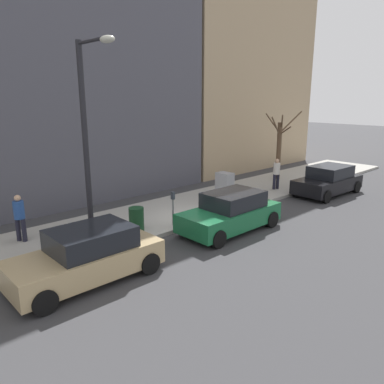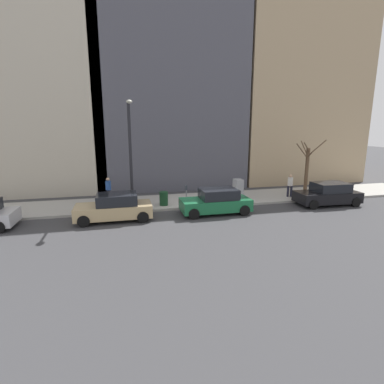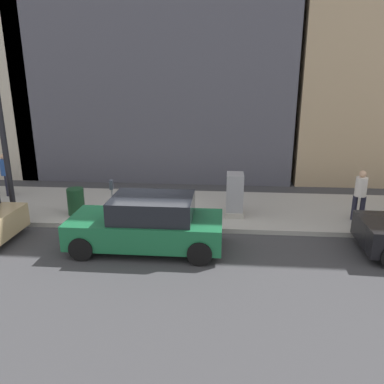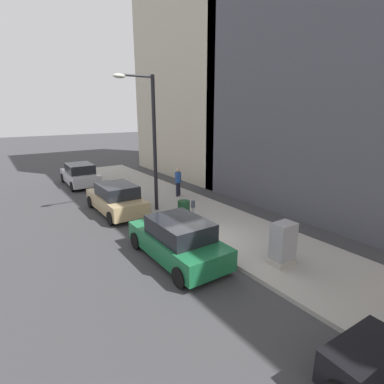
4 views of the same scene
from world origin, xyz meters
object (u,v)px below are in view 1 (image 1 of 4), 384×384
Objects in this scene: office_block_center at (44,24)px; utility_box at (225,188)px; parked_car_tan at (87,256)px; parked_car_green at (231,212)px; bare_tree at (279,147)px; streetlamp at (89,132)px; parked_car_black at (328,181)px; office_tower_left at (205,52)px; parking_meter at (173,205)px; pedestrian_near_meter at (276,172)px; trash_bin at (136,219)px; pedestrian_midblock at (19,215)px.

utility_box is at bearing -160.86° from office_block_center.
parked_car_tan is 15.98m from office_block_center.
bare_tree is (3.80, -8.70, 1.36)m from parked_car_green.
office_block_center is (11.39, -3.76, 4.92)m from streetlamp.
parked_car_black is at bearing -88.71° from parked_car_green.
utility_box is 15.28m from office_tower_left.
streetlamp is at bearing 97.87° from utility_box.
streetlamp reaches higher than utility_box.
utility_box is 0.22× the size of streetlamp.
parking_meter is 0.81× the size of pedestrian_near_meter.
pedestrian_midblock is (1.89, 3.52, 0.49)m from trash_bin.
trash_bin is 13.73m from office_block_center.
streetlamp reaches higher than parked_car_tan.
pedestrian_midblock is (2.34, 4.93, 0.11)m from parking_meter.
pedestrian_midblock is (3.95, 0.43, 0.35)m from parked_car_tan.
office_block_center is at bearing 88.63° from office_tower_left.
office_block_center is (10.77, -1.74, 8.34)m from trash_bin.
pedestrian_near_meter is at bearing -69.67° from parked_car_green.
trash_bin is 19.14m from office_tower_left.
office_block_center is at bearing -9.17° from trash_bin.
parked_car_green is at bearing 135.95° from utility_box.
utility_box is 6.51m from bare_tree.
parking_meter is (1.61, -4.50, 0.24)m from parked_car_tan.
bare_tree is (2.29, -13.62, -1.92)m from streetlamp.
office_tower_left is at bearing -53.74° from parked_car_tan.
pedestrian_near_meter is (0.85, -11.35, -2.93)m from streetlamp.
office_block_center reaches higher than pedestrian_near_meter.
pedestrian_near_meter reaches higher than parked_car_tan.
parked_car_tan is 2.53× the size of pedestrian_near_meter.
office_block_center reaches higher than parked_car_black.
pedestrian_midblock reaches higher than parked_car_black.
trash_bin is (1.97, 10.85, -0.14)m from parked_car_black.
office_tower_left is (10.48, -13.99, 7.80)m from trash_bin.
bare_tree is at bearing -80.44° from streetlamp.
parking_meter is at bearing 33.83° from pedestrian_midblock.
streetlamp is at bearing -36.38° from parked_car_tan.
trash_bin is (-1.68, 11.60, -1.49)m from bare_tree.
streetlamp reaches higher than parked_car_black.
trash_bin is (2.12, 2.90, -0.14)m from parked_car_green.
parked_car_black and parked_car_green have the same top height.
parked_car_green is 5.98m from parked_car_tan.
pedestrian_midblock is 20.83m from office_tower_left.
parking_meter is at bearing 101.79° from bare_tree.
bare_tree reaches higher than pedestrian_midblock.
office_block_center is at bearing -18.28° from streetlamp.
pedestrian_midblock is 12.97m from office_block_center.
office_tower_left reaches higher than parked_car_tan.
parking_meter is 1.50× the size of trash_bin.
office_block_center is (11.22, -0.33, 7.96)m from parking_meter.
parking_meter reaches higher than trash_bin.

